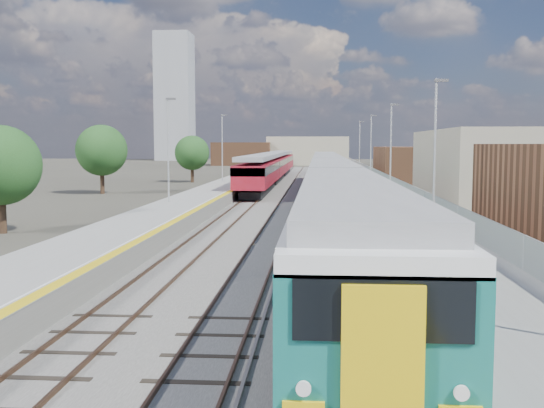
# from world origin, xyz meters

# --- Properties ---
(ground) EXTENTS (320.00, 320.00, 0.00)m
(ground) POSITION_xyz_m (0.00, 50.00, 0.00)
(ground) COLOR #47443A
(ground) RESTS_ON ground
(ballast_bed) EXTENTS (10.50, 155.00, 0.06)m
(ballast_bed) POSITION_xyz_m (-2.25, 52.50, 0.03)
(ballast_bed) COLOR #565451
(ballast_bed) RESTS_ON ground
(tracks) EXTENTS (8.96, 160.00, 0.17)m
(tracks) POSITION_xyz_m (-1.65, 54.18, 0.11)
(tracks) COLOR #4C3323
(tracks) RESTS_ON ground
(platform_right) EXTENTS (4.70, 155.00, 8.52)m
(platform_right) POSITION_xyz_m (5.28, 52.49, 0.54)
(platform_right) COLOR slate
(platform_right) RESTS_ON ground
(platform_left) EXTENTS (4.30, 155.00, 8.52)m
(platform_left) POSITION_xyz_m (-9.05, 52.49, 0.52)
(platform_left) COLOR slate
(platform_left) RESTS_ON ground
(buildings) EXTENTS (72.00, 185.50, 40.00)m
(buildings) POSITION_xyz_m (-18.12, 138.60, 10.70)
(buildings) COLOR brown
(buildings) RESTS_ON ground
(green_train) EXTENTS (3.08, 85.57, 3.39)m
(green_train) POSITION_xyz_m (1.50, 39.98, 2.39)
(green_train) COLOR black
(green_train) RESTS_ON ground
(red_train) EXTENTS (3.08, 62.43, 3.89)m
(red_train) POSITION_xyz_m (-5.50, 74.78, 2.30)
(red_train) COLOR black
(red_train) RESTS_ON ground
(tree_a) EXTENTS (4.65, 4.65, 6.30)m
(tree_a) POSITION_xyz_m (-17.70, 24.17, 3.96)
(tree_a) COLOR #382619
(tree_a) RESTS_ON ground
(tree_b) EXTENTS (5.31, 5.31, 7.20)m
(tree_b) POSITION_xyz_m (-21.88, 53.49, 4.53)
(tree_b) COLOR #382619
(tree_b) RESTS_ON ground
(tree_c) EXTENTS (4.69, 4.69, 6.35)m
(tree_c) POSITION_xyz_m (-16.46, 74.04, 4.00)
(tree_c) COLOR #382619
(tree_c) RESTS_ON ground
(tree_d) EXTENTS (4.00, 4.00, 5.42)m
(tree_d) POSITION_xyz_m (20.37, 66.24, 3.41)
(tree_d) COLOR #382619
(tree_d) RESTS_ON ground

